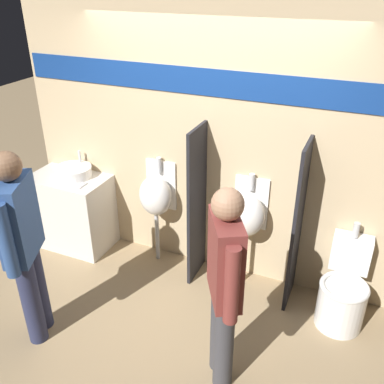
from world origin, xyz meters
TOP-DOWN VIEW (x-y plane):
  - ground_plane at (0.00, 0.00)m, footprint 16.00×16.00m
  - display_wall at (0.00, 0.60)m, footprint 4.01×0.07m
  - sink_counter at (-1.53, 0.31)m, footprint 0.85×0.53m
  - sink_basin at (-1.48, 0.36)m, footprint 0.39×0.39m
  - cell_phone at (-1.27, 0.20)m, footprint 0.07×0.14m
  - divider_near_counter at (-0.03, 0.36)m, footprint 0.03×0.42m
  - divider_mid at (0.94, 0.36)m, footprint 0.03×0.42m
  - urinal_near_counter at (-0.52, 0.43)m, footprint 0.35×0.29m
  - urinal_far at (0.45, 0.43)m, footprint 0.35×0.29m
  - toilet at (1.42, 0.24)m, footprint 0.42×0.58m
  - person_in_vest at (-0.96, -0.94)m, footprint 0.35×0.55m
  - person_with_lanyard at (0.64, -0.73)m, footprint 0.36×0.51m

SIDE VIEW (x-z plane):
  - ground_plane at x=0.00m, z-range 0.00..0.00m
  - toilet at x=1.42m, z-range -0.15..0.75m
  - sink_counter at x=-1.53m, z-range 0.00..0.84m
  - urinal_near_counter at x=-0.52m, z-range 0.19..1.36m
  - urinal_far at x=0.45m, z-range 0.19..1.36m
  - divider_near_counter at x=-0.03m, z-range 0.00..1.60m
  - divider_mid at x=0.94m, z-range 0.00..1.60m
  - cell_phone at x=-1.27m, z-range 0.84..0.85m
  - sink_basin at x=-1.48m, z-range 0.77..1.02m
  - person_with_lanyard at x=0.64m, z-range 0.09..1.73m
  - person_in_vest at x=-0.96m, z-range 0.09..1.79m
  - display_wall at x=0.00m, z-range 0.01..2.71m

